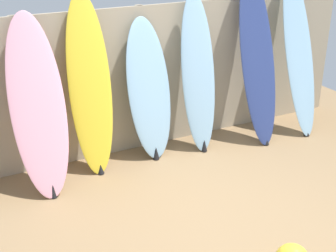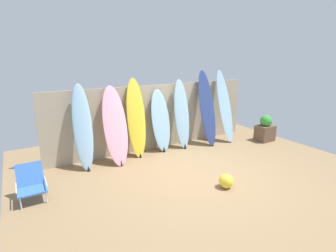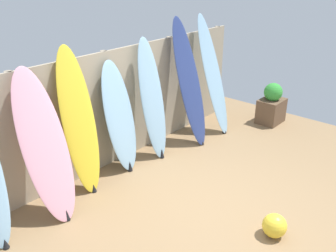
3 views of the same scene
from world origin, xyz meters
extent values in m
plane|color=#8E704C|center=(0.00, 0.00, 0.00)|extent=(7.68, 7.68, 0.00)
cube|color=tan|center=(0.00, 2.00, 0.90)|extent=(6.08, 0.04, 1.80)
cylinder|color=gray|center=(-1.44, 2.04, 0.90)|extent=(0.10, 0.10, 1.80)
cylinder|color=gray|center=(0.00, 2.04, 0.90)|extent=(0.10, 0.10, 1.80)
cylinder|color=gray|center=(1.44, 2.04, 0.90)|extent=(0.10, 0.10, 1.80)
cylinder|color=gray|center=(2.88, 2.04, 0.90)|extent=(0.10, 0.10, 1.80)
cone|color=black|center=(-2.13, 1.38, 0.07)|extent=(0.08, 0.08, 0.11)
ellipsoid|color=pink|center=(-1.37, 1.58, 0.94)|extent=(0.61, 0.73, 1.88)
cone|color=black|center=(-1.37, 1.28, 0.08)|extent=(0.08, 0.08, 0.14)
ellipsoid|color=yellow|center=(-0.76, 1.72, 1.01)|extent=(0.52, 0.49, 2.03)
cone|color=black|center=(-0.76, 1.53, 0.07)|extent=(0.08, 0.08, 0.11)
ellipsoid|color=#8CB7D6|center=(-0.03, 1.74, 0.85)|extent=(0.63, 0.48, 1.70)
cone|color=black|center=(-0.03, 1.56, 0.09)|extent=(0.08, 0.08, 0.15)
ellipsoid|color=#8CB7D6|center=(0.61, 1.67, 0.97)|extent=(0.47, 0.49, 1.94)
cone|color=black|center=(0.61, 1.48, 0.08)|extent=(0.08, 0.08, 0.15)
ellipsoid|color=navy|center=(1.43, 1.58, 1.08)|extent=(0.53, 0.76, 2.16)
cone|color=black|center=(1.43, 1.27, 0.06)|extent=(0.08, 0.08, 0.10)
ellipsoid|color=#8CB7D6|center=(2.10, 1.56, 1.07)|extent=(0.45, 0.76, 2.14)
cone|color=black|center=(2.10, 1.24, 0.07)|extent=(0.08, 0.08, 0.11)
cube|color=brown|center=(3.15, 0.84, 0.24)|extent=(0.53, 0.41, 0.48)
sphere|color=green|center=(3.15, 0.84, 0.63)|extent=(0.36, 0.36, 0.36)
sphere|color=yellow|center=(0.07, -0.80, 0.14)|extent=(0.29, 0.29, 0.29)
camera|label=1|loc=(-2.24, -3.05, 2.70)|focal=50.00mm
camera|label=2|loc=(-3.36, -4.31, 2.61)|focal=28.00mm
camera|label=3|loc=(-3.41, -2.18, 2.99)|focal=40.00mm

